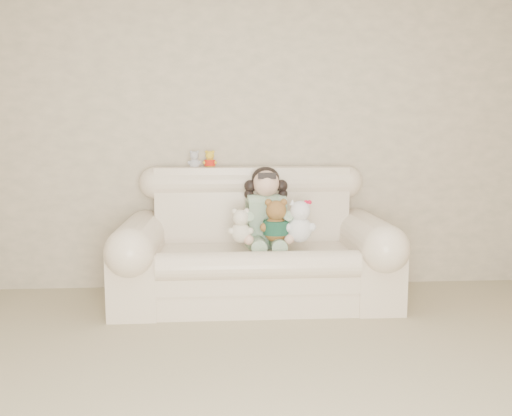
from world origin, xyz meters
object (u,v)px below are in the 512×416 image
object	(u,v)px
seated_child	(266,207)
cream_teddy	(241,222)
sofa	(255,237)
brown_teddy	(276,217)
white_cat	(300,217)

from	to	relation	value
seated_child	cream_teddy	bearing A→B (deg)	-140.50
sofa	brown_teddy	size ratio (longest dim) A/B	5.57
sofa	cream_teddy	world-z (taller)	sofa
white_cat	sofa	bearing A→B (deg)	146.66
seated_child	white_cat	xyz separation A→B (m)	(0.23, -0.22, -0.05)
seated_child	brown_teddy	size ratio (longest dim) A/B	1.68
sofa	seated_child	size ratio (longest dim) A/B	3.31
brown_teddy	white_cat	size ratio (longest dim) A/B	1.01
white_cat	cream_teddy	distance (m)	0.44
seated_child	white_cat	distance (m)	0.32
brown_teddy	white_cat	distance (m)	0.18
brown_teddy	white_cat	bearing A→B (deg)	-17.83
brown_teddy	white_cat	xyz separation A→B (m)	(0.18, -0.02, -0.00)
white_cat	cream_teddy	bearing A→B (deg)	169.82
sofa	brown_teddy	xyz separation A→B (m)	(0.15, -0.12, 0.17)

